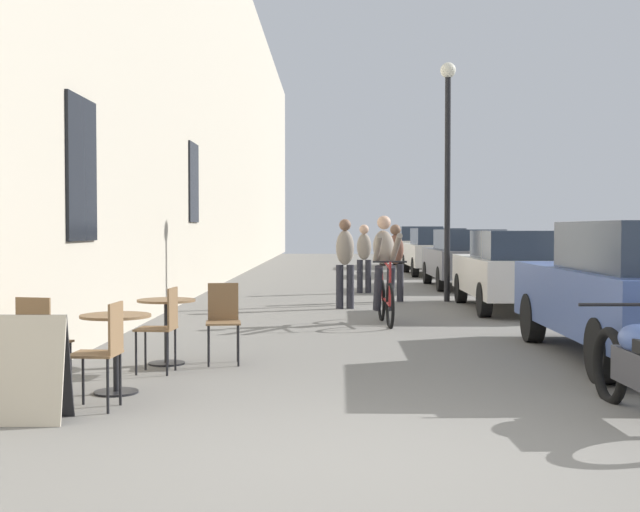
% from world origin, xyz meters
% --- Properties ---
extents(ground_plane, '(88.00, 88.00, 0.00)m').
position_xyz_m(ground_plane, '(0.00, 0.00, 0.00)').
color(ground_plane, slate).
extents(building_facade_left, '(0.54, 68.00, 10.16)m').
position_xyz_m(building_facade_left, '(-3.45, 14.00, 5.08)').
color(building_facade_left, '#B7AD99').
rests_on(building_facade_left, ground_plane).
extents(cafe_table_near, '(0.64, 0.64, 0.72)m').
position_xyz_m(cafe_table_near, '(-2.20, 2.19, 0.52)').
color(cafe_table_near, black).
rests_on(cafe_table_near, ground_plane).
extents(cafe_chair_near_toward_street, '(0.46, 0.46, 0.89)m').
position_xyz_m(cafe_chair_near_toward_street, '(-2.86, 2.11, 0.52)').
color(cafe_chair_near_toward_street, black).
rests_on(cafe_chair_near_toward_street, ground_plane).
extents(cafe_chair_near_toward_wall, '(0.40, 0.40, 0.89)m').
position_xyz_m(cafe_chair_near_toward_wall, '(-2.12, 1.52, 0.52)').
color(cafe_chair_near_toward_wall, black).
rests_on(cafe_chair_near_toward_wall, ground_plane).
extents(cafe_table_mid, '(0.64, 0.64, 0.72)m').
position_xyz_m(cafe_table_mid, '(-2.06, 3.79, 0.52)').
color(cafe_table_mid, black).
rests_on(cafe_table_mid, ground_plane).
extents(cafe_chair_mid_toward_street, '(0.41, 0.41, 0.89)m').
position_xyz_m(cafe_chair_mid_toward_street, '(-1.98, 3.24, 0.52)').
color(cafe_chair_mid_toward_street, black).
rests_on(cafe_chair_mid_toward_street, ground_plane).
extents(cafe_chair_mid_toward_wall, '(0.43, 0.43, 0.89)m').
position_xyz_m(cafe_chair_mid_toward_wall, '(-1.44, 3.87, 0.52)').
color(cafe_chair_mid_toward_wall, black).
rests_on(cafe_chair_mid_toward_wall, ground_plane).
extents(sandwich_board_sign, '(0.56, 0.38, 0.84)m').
position_xyz_m(sandwich_board_sign, '(-2.56, 1.08, 0.42)').
color(sandwich_board_sign, black).
rests_on(sandwich_board_sign, ground_plane).
extents(cyclist_on_bicycle, '(0.52, 1.76, 1.74)m').
position_xyz_m(cyclist_on_bicycle, '(0.62, 7.79, 0.81)').
color(cyclist_on_bicycle, black).
rests_on(cyclist_on_bicycle, ground_plane).
extents(pedestrian_near, '(0.37, 0.28, 1.68)m').
position_xyz_m(pedestrian_near, '(0.03, 10.14, 0.95)').
color(pedestrian_near, '#26262D').
rests_on(pedestrian_near, ground_plane).
extents(pedestrian_mid, '(0.36, 0.27, 1.59)m').
position_xyz_m(pedestrian_mid, '(1.09, 11.65, 0.89)').
color(pedestrian_mid, '#26262D').
rests_on(pedestrian_mid, ground_plane).
extents(pedestrian_far, '(0.37, 0.28, 1.60)m').
position_xyz_m(pedestrian_far, '(0.54, 13.89, 0.90)').
color(pedestrian_far, '#26262D').
rests_on(pedestrian_far, ground_plane).
extents(street_lamp, '(0.32, 0.32, 4.90)m').
position_xyz_m(street_lamp, '(2.16, 11.69, 3.11)').
color(street_lamp, black).
rests_on(street_lamp, ground_plane).
extents(parked_car_second, '(1.79, 4.14, 1.47)m').
position_xyz_m(parked_car_second, '(3.16, 9.91, 0.76)').
color(parked_car_second, beige).
rests_on(parked_car_second, ground_plane).
extents(parked_car_third, '(1.78, 4.17, 1.48)m').
position_xyz_m(parked_car_third, '(3.19, 15.64, 0.77)').
color(parked_car_third, '#595960').
rests_on(parked_car_third, ground_plane).
extents(parked_car_fourth, '(1.83, 4.27, 1.52)m').
position_xyz_m(parked_car_fourth, '(3.17, 21.48, 0.79)').
color(parked_car_fourth, beige).
rests_on(parked_car_fourth, ground_plane).
extents(parked_car_fifth, '(1.99, 4.51, 1.59)m').
position_xyz_m(parked_car_fifth, '(3.24, 27.07, 0.82)').
color(parked_car_fifth, beige).
rests_on(parked_car_fifth, ground_plane).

